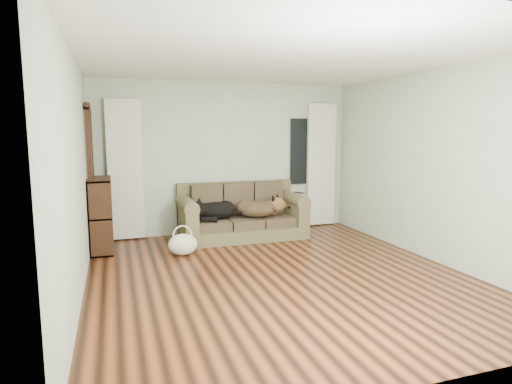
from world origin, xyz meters
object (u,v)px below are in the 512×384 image
object	(u,v)px
dog_shepherd	(258,209)
bookshelf	(101,217)
dog_black_lab	(214,211)
sofa	(242,211)
tote_bag	(183,244)

from	to	relation	value
dog_shepherd	bookshelf	size ratio (longest dim) A/B	0.64
dog_black_lab	dog_shepherd	size ratio (longest dim) A/B	0.97
sofa	dog_black_lab	bearing A→B (deg)	-177.84
sofa	bookshelf	xyz separation A→B (m)	(-2.22, -0.08, 0.05)
sofa	tote_bag	bearing A→B (deg)	-146.81
dog_black_lab	bookshelf	xyz separation A→B (m)	(-1.74, -0.06, 0.02)
sofa	tote_bag	world-z (taller)	sofa
tote_bag	bookshelf	size ratio (longest dim) A/B	0.39
dog_black_lab	dog_shepherd	world-z (taller)	dog_shepherd
dog_black_lab	tote_bag	world-z (taller)	dog_black_lab
dog_black_lab	tote_bag	bearing A→B (deg)	-133.30
tote_bag	bookshelf	distance (m)	1.33
dog_black_lab	sofa	bearing A→B (deg)	0.44
sofa	bookshelf	bearing A→B (deg)	-177.96
dog_shepherd	bookshelf	world-z (taller)	bookshelf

